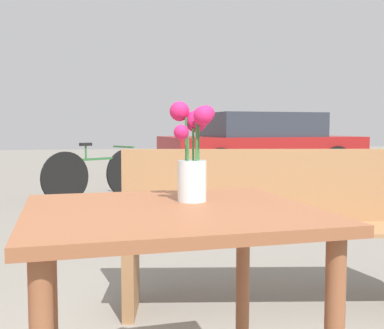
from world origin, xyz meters
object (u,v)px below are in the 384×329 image
at_px(flower_vase, 193,157).
at_px(bench_near, 280,221).
at_px(parked_car, 260,145).
at_px(bicycle, 98,174).
at_px(table_front, 170,250).

relative_size(flower_vase, bench_near, 0.18).
relative_size(flower_vase, parked_car, 0.08).
height_order(bench_near, bicycle, bench_near).
xyz_separation_m(bench_near, bicycle, (-0.82, 4.12, -0.12)).
distance_m(bench_near, bicycle, 4.20).
relative_size(flower_vase, bicycle, 0.22).
bearing_deg(parked_car, table_front, -112.80).
relative_size(bench_near, bicycle, 1.24).
xyz_separation_m(table_front, parked_car, (3.34, 7.94, -0.02)).
xyz_separation_m(bicycle, parked_car, (3.37, 2.78, 0.25)).
xyz_separation_m(flower_vase, parked_car, (3.25, 7.84, -0.28)).
height_order(bicycle, parked_car, parked_car).
bearing_deg(flower_vase, bench_near, 53.43).
bearing_deg(bench_near, flower_vase, -126.57).
distance_m(flower_vase, bench_near, 1.25).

